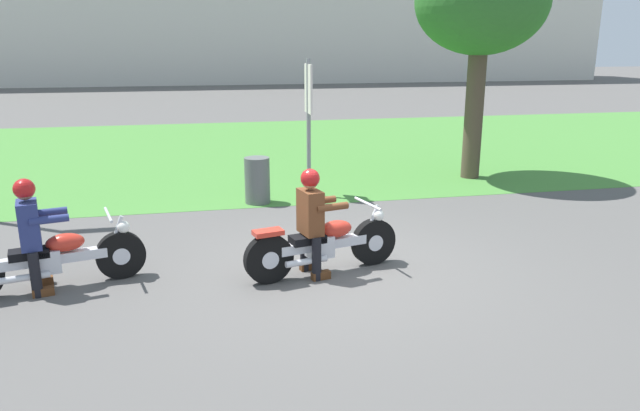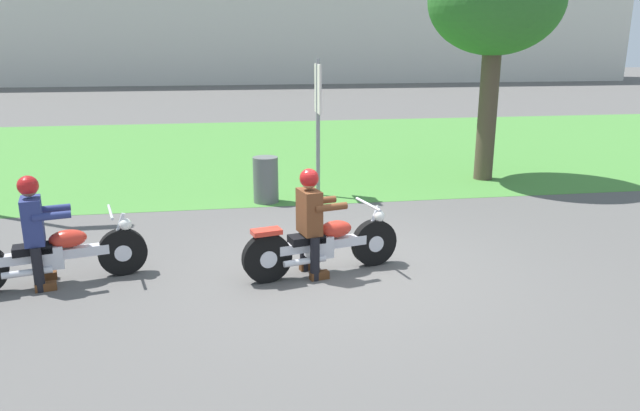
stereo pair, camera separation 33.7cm
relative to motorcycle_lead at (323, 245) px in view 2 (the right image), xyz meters
name	(u,v)px [view 2 (the right image)]	position (x,y,z in m)	size (l,w,h in m)	color
ground	(338,270)	(0.20, 0.05, -0.38)	(120.00, 120.00, 0.00)	#565451
grass_verge	(275,149)	(0.20, 9.28, -0.38)	(60.00, 12.00, 0.01)	#478438
motorcycle_lead	(323,245)	(0.00, 0.00, 0.00)	(2.08, 0.79, 0.87)	black
rider_lead	(311,214)	(-0.16, -0.04, 0.43)	(0.62, 0.55, 1.39)	black
motorcycle_follow	(54,255)	(-3.30, 0.18, -0.01)	(2.17, 0.82, 0.86)	black
rider_follow	(35,223)	(-3.47, 0.14, 0.42)	(0.62, 0.55, 1.38)	black
tree_roadside	(496,3)	(4.36, 4.83, 3.27)	(2.74, 2.74, 4.81)	brown
trash_can	(266,180)	(-0.47, 3.64, 0.04)	(0.46, 0.46, 0.85)	#595E5B
sign_banner	(318,106)	(0.57, 4.00, 1.34)	(0.08, 0.60, 2.60)	gray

